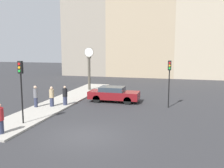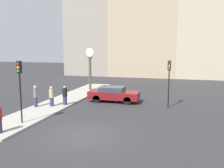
{
  "view_description": "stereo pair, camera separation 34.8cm",
  "coord_description": "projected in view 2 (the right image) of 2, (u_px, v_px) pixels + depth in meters",
  "views": [
    {
      "loc": [
        4.73,
        -12.22,
        4.75
      ],
      "look_at": [
        -0.78,
        8.65,
        1.6
      ],
      "focal_mm": 40.0,
      "sensor_mm": 36.0,
      "label": 1
    },
    {
      "loc": [
        5.07,
        -12.13,
        4.75
      ],
      "look_at": [
        -0.78,
        8.65,
        1.6
      ],
      "focal_mm": 40.0,
      "sensor_mm": 36.0,
      "label": 2
    }
  ],
  "objects": [
    {
      "name": "sidewalk_corner",
      "position": [
        65.0,
        100.0,
        22.55
      ],
      "size": [
        2.83,
        19.98,
        0.12
      ],
      "primitive_type": "cube",
      "color": "#A39E93",
      "rests_on": "ground_plane"
    },
    {
      "name": "building_row",
      "position": [
        153.0,
        29.0,
        40.35
      ],
      "size": [
        28.98,
        5.0,
        16.86
      ],
      "color": "gray",
      "rests_on": "ground_plane"
    },
    {
      "name": "traffic_light_far",
      "position": [
        169.0,
        74.0,
        19.5
      ],
      "size": [
        0.26,
        0.24,
        3.75
      ],
      "color": "black",
      "rests_on": "ground_plane"
    },
    {
      "name": "ground_plane",
      "position": [
        83.0,
        136.0,
        13.6
      ],
      "size": [
        120.0,
        120.0,
        0.0
      ],
      "primitive_type": "plane",
      "color": "#2D2D30"
    },
    {
      "name": "traffic_light_near",
      "position": [
        20.0,
        79.0,
        15.15
      ],
      "size": [
        0.26,
        0.24,
        3.84
      ],
      "color": "black",
      "rests_on": "sidewalk_corner"
    },
    {
      "name": "pedestrian_tan_coat",
      "position": [
        52.0,
        96.0,
        19.85
      ],
      "size": [
        0.37,
        0.37,
        1.59
      ],
      "color": "#2D334C",
      "rests_on": "sidewalk_corner"
    },
    {
      "name": "pedestrian_grey_jacket",
      "position": [
        35.0,
        96.0,
        19.6
      ],
      "size": [
        0.32,
        0.32,
        1.7
      ],
      "color": "#2D334C",
      "rests_on": "sidewalk_corner"
    },
    {
      "name": "sedan_car",
      "position": [
        114.0,
        94.0,
        21.98
      ],
      "size": [
        4.41,
        1.72,
        1.35
      ],
      "color": "maroon",
      "rests_on": "ground_plane"
    },
    {
      "name": "pedestrian_black_jacket",
      "position": [
        65.0,
        96.0,
        20.31
      ],
      "size": [
        0.39,
        0.39,
        1.56
      ],
      "color": "#2D334C",
      "rests_on": "sidewalk_corner"
    },
    {
      "name": "street_clock",
      "position": [
        90.0,
        68.0,
        27.44
      ],
      "size": [
        1.05,
        0.37,
        4.67
      ],
      "color": "#4C473D",
      "rests_on": "sidewalk_corner"
    }
  ]
}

